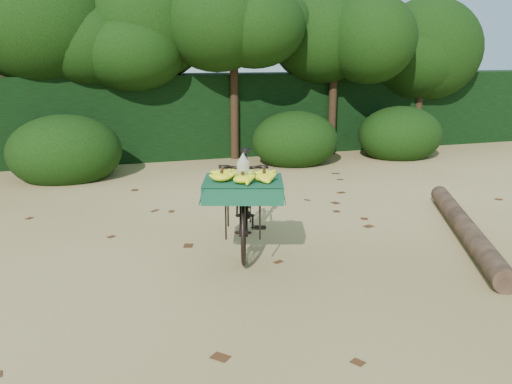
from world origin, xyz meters
name	(u,v)px	position (x,y,z in m)	size (l,w,h in m)	color
ground	(315,233)	(0.00, 0.00, 0.00)	(80.00, 80.00, 0.00)	tan
vendor_bicycle	(245,200)	(-1.00, -0.23, 0.58)	(1.23, 1.99, 1.13)	black
fallen_log	(465,227)	(1.70, -0.72, 0.12)	(0.25, 0.25, 3.42)	brown
hedge_backdrop	(202,114)	(0.00, 6.30, 0.90)	(26.00, 1.80, 1.80)	black
tree_row	(179,65)	(-0.65, 5.50, 2.00)	(14.50, 2.00, 4.00)	black
bush_clumps	(249,145)	(0.50, 4.30, 0.45)	(8.80, 1.70, 0.90)	black
leaf_litter	(295,218)	(0.00, 0.65, 0.01)	(7.00, 7.30, 0.01)	#462612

